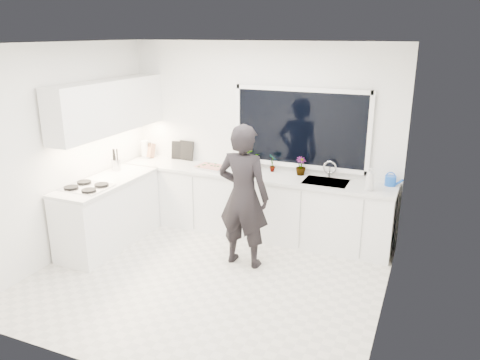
% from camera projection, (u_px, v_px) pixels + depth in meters
% --- Properties ---
extents(floor, '(4.00, 3.50, 0.02)m').
position_uv_depth(floor, '(207.00, 279.00, 5.59)').
color(floor, beige).
rests_on(floor, ground).
extents(wall_back, '(4.00, 0.02, 2.70)m').
position_uv_depth(wall_back, '(260.00, 138.00, 6.72)').
color(wall_back, white).
rests_on(wall_back, ground).
extents(wall_left, '(0.02, 3.50, 2.70)m').
position_uv_depth(wall_left, '(63.00, 153.00, 5.93)').
color(wall_left, white).
rests_on(wall_left, ground).
extents(wall_right, '(0.02, 3.50, 2.70)m').
position_uv_depth(wall_right, '(393.00, 194.00, 4.43)').
color(wall_right, white).
rests_on(wall_right, ground).
extents(ceiling, '(4.00, 3.50, 0.02)m').
position_uv_depth(ceiling, '(201.00, 42.00, 4.77)').
color(ceiling, white).
rests_on(ceiling, wall_back).
extents(window, '(1.80, 0.02, 1.00)m').
position_uv_depth(window, '(301.00, 128.00, 6.40)').
color(window, black).
rests_on(window, wall_back).
extents(base_cabinets_back, '(3.92, 0.58, 0.88)m').
position_uv_depth(base_cabinets_back, '(252.00, 205.00, 6.72)').
color(base_cabinets_back, white).
rests_on(base_cabinets_back, floor).
extents(base_cabinets_left, '(0.58, 1.60, 0.88)m').
position_uv_depth(base_cabinets_left, '(109.00, 214.00, 6.38)').
color(base_cabinets_left, white).
rests_on(base_cabinets_left, floor).
extents(countertop_back, '(3.94, 0.62, 0.04)m').
position_uv_depth(countertop_back, '(252.00, 174.00, 6.58)').
color(countertop_back, silver).
rests_on(countertop_back, base_cabinets_back).
extents(countertop_left, '(0.62, 1.60, 0.04)m').
position_uv_depth(countertop_left, '(106.00, 182.00, 6.24)').
color(countertop_left, silver).
rests_on(countertop_left, base_cabinets_left).
extents(upper_cabinets, '(0.34, 2.10, 0.70)m').
position_uv_depth(upper_cabinets, '(109.00, 106.00, 6.31)').
color(upper_cabinets, white).
rests_on(upper_cabinets, wall_left).
extents(sink, '(0.58, 0.42, 0.14)m').
position_uv_depth(sink, '(326.00, 185.00, 6.20)').
color(sink, silver).
rests_on(sink, countertop_back).
extents(faucet, '(0.03, 0.03, 0.22)m').
position_uv_depth(faucet, '(330.00, 170.00, 6.33)').
color(faucet, silver).
rests_on(faucet, countertop_back).
extents(stovetop, '(0.56, 0.48, 0.03)m').
position_uv_depth(stovetop, '(87.00, 187.00, 5.93)').
color(stovetop, black).
rests_on(stovetop, countertop_left).
extents(person, '(0.67, 0.45, 1.80)m').
position_uv_depth(person, '(243.00, 196.00, 5.69)').
color(person, black).
rests_on(person, floor).
extents(pizza_tray, '(0.47, 0.36, 0.03)m').
position_uv_depth(pizza_tray, '(211.00, 167.00, 6.78)').
color(pizza_tray, silver).
rests_on(pizza_tray, countertop_back).
extents(pizza, '(0.42, 0.32, 0.01)m').
position_uv_depth(pizza, '(211.00, 166.00, 6.78)').
color(pizza, '#B63718').
rests_on(pizza, pizza_tray).
extents(watering_can, '(0.17, 0.17, 0.13)m').
position_uv_depth(watering_can, '(390.00, 181.00, 6.01)').
color(watering_can, blue).
rests_on(watering_can, countertop_back).
extents(paper_towel_roll, '(0.12, 0.12, 0.26)m').
position_uv_depth(paper_towel_roll, '(145.00, 150.00, 7.32)').
color(paper_towel_roll, silver).
rests_on(paper_towel_roll, countertop_back).
extents(knife_block, '(0.14, 0.12, 0.22)m').
position_uv_depth(knife_block, '(150.00, 151.00, 7.33)').
color(knife_block, '#A16D4B').
rests_on(knife_block, countertop_back).
extents(utensil_crock, '(0.15, 0.15, 0.16)m').
position_uv_depth(utensil_crock, '(116.00, 165.00, 6.67)').
color(utensil_crock, silver).
rests_on(utensil_crock, countertop_left).
extents(picture_frame_large, '(0.22, 0.06, 0.28)m').
position_uv_depth(picture_frame_large, '(178.00, 150.00, 7.24)').
color(picture_frame_large, black).
rests_on(picture_frame_large, countertop_back).
extents(picture_frame_small, '(0.25, 0.04, 0.30)m').
position_uv_depth(picture_frame_small, '(186.00, 150.00, 7.19)').
color(picture_frame_small, black).
rests_on(picture_frame_small, countertop_back).
extents(herb_plants, '(0.98, 0.31, 0.26)m').
position_uv_depth(herb_plants, '(267.00, 162.00, 6.62)').
color(herb_plants, '#26662D').
rests_on(herb_plants, countertop_back).
extents(soap_bottles, '(0.16, 0.16, 0.29)m').
position_uv_depth(soap_bottles, '(370.00, 180.00, 5.80)').
color(soap_bottles, '#D8BF66').
rests_on(soap_bottles, countertop_back).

